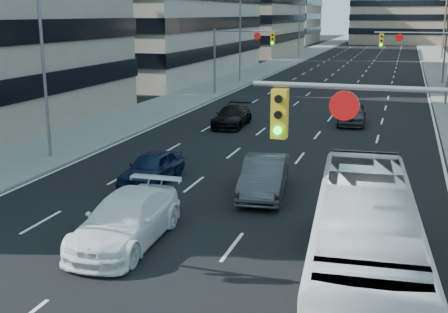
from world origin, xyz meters
name	(u,v)px	position (x,y,z in m)	size (l,w,h in m)	color
road_surface	(376,47)	(0.00, 130.00, 0.01)	(18.00, 300.00, 0.02)	black
sidewalk_left	(326,46)	(-11.50, 130.00, 0.07)	(5.00, 300.00, 0.15)	slate
sidewalk_right	(430,47)	(11.50, 130.00, 0.07)	(5.00, 300.00, 0.15)	slate
office_left_far	(238,10)	(-24.00, 100.00, 8.00)	(20.00, 30.00, 16.00)	gray
bg_block_left	(268,3)	(-28.00, 140.00, 10.00)	(24.00, 24.00, 20.00)	#ADA089
signal_near_right	(437,161)	(7.45, 8.00, 4.33)	(6.59, 0.33, 6.00)	slate
signal_far_left	(239,48)	(-7.68, 45.00, 4.30)	(6.09, 0.33, 6.00)	slate
signal_far_right	(420,52)	(7.68, 45.00, 4.30)	(6.09, 0.33, 6.00)	slate
utility_pole_distant	(445,23)	(12.20, 96.00, 5.78)	(2.20, 0.28, 11.00)	#4C3D2D
streetlight_left_near	(46,60)	(-10.34, 20.00, 5.05)	(2.03, 0.22, 9.00)	slate
streetlight_left_mid	(241,35)	(-10.34, 55.00, 5.05)	(2.03, 0.22, 9.00)	slate
streetlight_left_far	(300,28)	(-10.34, 90.00, 5.05)	(2.03, 0.22, 9.00)	slate
streetlight_right_far	(445,36)	(10.34, 60.00, 5.05)	(2.03, 0.22, 9.00)	slate
white_van	(126,220)	(-1.60, 11.30, 0.80)	(2.25, 5.54, 1.61)	white
transit_bus	(364,244)	(6.00, 9.98, 1.49)	(2.50, 10.69, 2.98)	silver
sedan_blue	(152,168)	(-3.65, 17.67, 0.71)	(1.67, 4.15, 1.42)	#0D1B35
sedan_grey_center	(264,176)	(1.47, 17.56, 0.79)	(1.68, 4.82, 1.59)	#3A3A3C
sedan_black_far	(232,116)	(-4.06, 31.11, 0.68)	(1.91, 4.71, 1.37)	black
sedan_grey_right	(352,113)	(3.46, 34.33, 0.77)	(1.82, 4.52, 1.54)	#393A3C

